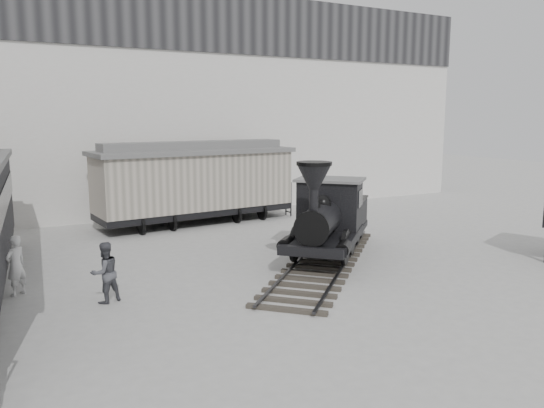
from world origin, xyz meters
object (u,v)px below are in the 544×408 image
visitor_b (105,272)px  boxcar (195,181)px  locomotive (328,222)px  visitor_a (16,265)px

visitor_b → boxcar: bearing=-142.1°
locomotive → visitor_a: bearing=-139.7°
visitor_a → visitor_b: 2.68m
locomotive → boxcar: boxcar is taller
visitor_a → visitor_b: bearing=99.7°
visitor_a → locomotive: bearing=135.5°
boxcar → visitor_a: bearing=-142.4°
visitor_a → visitor_b: size_ratio=1.03×
visitor_b → visitor_a: bearing=-59.7°
boxcar → visitor_b: (-5.75, -8.99, -1.17)m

